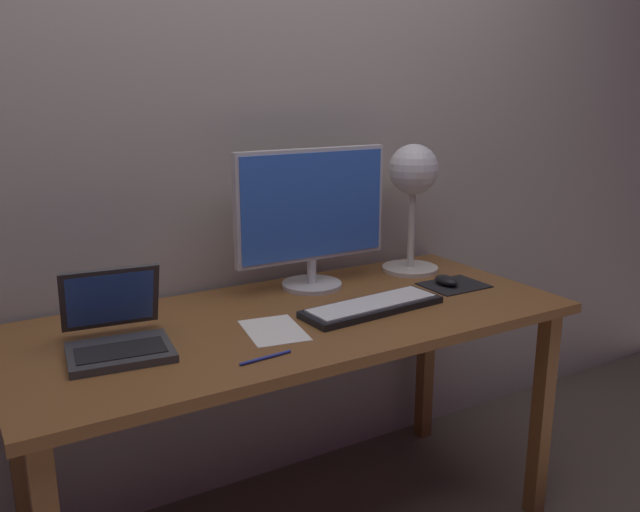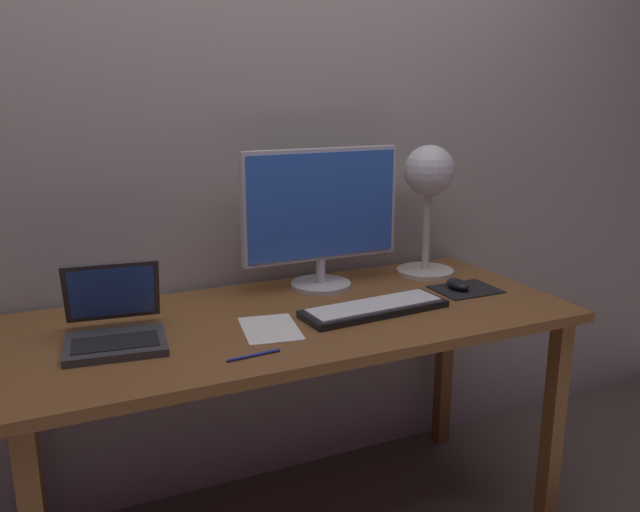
{
  "view_description": "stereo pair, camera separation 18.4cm",
  "coord_description": "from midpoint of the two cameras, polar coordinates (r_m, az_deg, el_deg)",
  "views": [
    {
      "loc": [
        -0.85,
        -1.58,
        1.38
      ],
      "look_at": [
        0.05,
        -0.05,
        0.92
      ],
      "focal_mm": 37.08,
      "sensor_mm": 36.0,
      "label": 1
    },
    {
      "loc": [
        -0.69,
        -1.67,
        1.38
      ],
      "look_at": [
        0.05,
        -0.05,
        0.92
      ],
      "focal_mm": 37.08,
      "sensor_mm": 36.0,
      "label": 2
    }
  ],
  "objects": [
    {
      "name": "laptop",
      "position": [
        1.77,
        -20.15,
        -5.74
      ],
      "size": [
        0.28,
        0.31,
        0.2
      ],
      "color": "#38383A",
      "rests_on": "desk"
    },
    {
      "name": "keyboard_main",
      "position": [
        1.94,
        1.84,
        -4.4
      ],
      "size": [
        0.45,
        0.17,
        0.03
      ],
      "color": "black",
      "rests_on": "desk"
    },
    {
      "name": "monitor",
      "position": [
        2.1,
        -3.23,
        3.75
      ],
      "size": [
        0.53,
        0.2,
        0.45
      ],
      "color": "silver",
      "rests_on": "desk"
    },
    {
      "name": "desk",
      "position": [
        1.94,
        -4.86,
        -7.36
      ],
      "size": [
        1.6,
        0.7,
        0.74
      ],
      "color": "brown",
      "rests_on": "ground"
    },
    {
      "name": "back_wall",
      "position": [
        2.17,
        -9.96,
        12.17
      ],
      "size": [
        4.8,
        0.06,
        2.6
      ],
      "primitive_type": "cube",
      "color": "#A8A099",
      "rests_on": "ground"
    },
    {
      "name": "mouse",
      "position": [
        2.19,
        8.53,
        -2.12
      ],
      "size": [
        0.06,
        0.1,
        0.03
      ],
      "primitive_type": "ellipsoid",
      "color": "black",
      "rests_on": "mousepad"
    },
    {
      "name": "pen",
      "position": [
        1.62,
        -8.0,
        -8.75
      ],
      "size": [
        0.14,
        0.02,
        0.01
      ],
      "primitive_type": "cylinder",
      "rotation": [
        0.0,
        1.57,
        0.08
      ],
      "color": "#2633A5",
      "rests_on": "desk"
    },
    {
      "name": "desk_lamp",
      "position": [
        2.29,
        5.78,
        6.42
      ],
      "size": [
        0.2,
        0.2,
        0.45
      ],
      "color": "beige",
      "rests_on": "desk"
    },
    {
      "name": "paper_sheet_near_mouse",
      "position": [
        1.8,
        -6.96,
        -6.44
      ],
      "size": [
        0.18,
        0.23,
        0.0
      ],
      "primitive_type": "cube",
      "rotation": [
        0.0,
        0.0,
        -0.16
      ],
      "color": "white",
      "rests_on": "desk"
    },
    {
      "name": "mousepad",
      "position": [
        2.2,
        9.17,
        -2.53
      ],
      "size": [
        0.2,
        0.16,
        0.0
      ],
      "primitive_type": "cube",
      "color": "black",
      "rests_on": "desk"
    }
  ]
}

